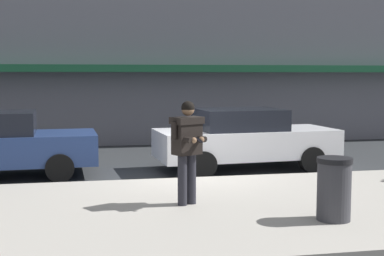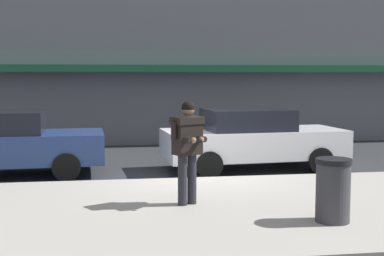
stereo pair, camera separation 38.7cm
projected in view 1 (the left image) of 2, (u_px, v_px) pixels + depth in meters
ground_plane at (186, 182)px, 11.97m from camera, size 80.00×80.00×0.00m
sidewalk at (271, 207)px, 9.37m from camera, size 32.00×5.30×0.14m
curb_paint_line at (228, 180)px, 12.21m from camera, size 28.00×0.12×0.01m
parked_sedan_mid at (244, 138)px, 13.48m from camera, size 4.63×2.20×1.54m
man_texting_on_phone at (187, 141)px, 9.19m from camera, size 0.63×0.65×1.81m
trash_bin at (334, 189)px, 8.26m from camera, size 0.55×0.55×0.98m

